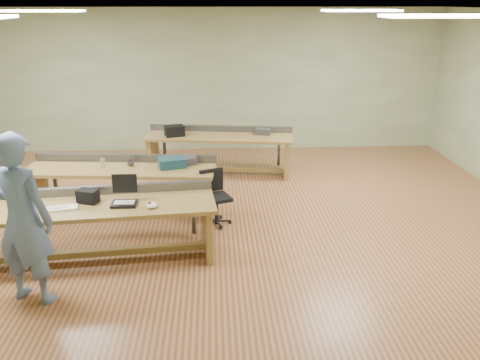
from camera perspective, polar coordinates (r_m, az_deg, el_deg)
The scene contains 21 objects.
floor at distance 7.59m, azimuth -3.62°, elevation -4.81°, with size 10.00×10.00×0.00m, color #A3673D.
ceiling at distance 6.92m, azimuth -4.17°, elevation 18.45°, with size 10.00×10.00×0.00m, color silver.
wall_back at distance 11.04m, azimuth -3.67°, elevation 11.03°, with size 10.00×0.04×3.00m, color #A8B98C.
wall_front at distance 3.34m, azimuth -4.54°, elevation -9.60°, with size 10.00×0.04×3.00m, color #A8B98C.
fluor_panels at distance 6.92m, azimuth -4.16°, elevation 18.20°, with size 6.20×3.50×0.03m.
workbench_front at distance 6.61m, azimuth -16.67°, elevation -4.14°, with size 3.22×1.15×0.86m.
workbench_mid at distance 7.92m, azimuth -13.10°, elevation 0.08°, with size 2.90×1.02×0.86m.
workbench_back at distance 9.56m, azimuth -2.34°, elevation 3.91°, with size 2.81×1.10×0.86m.
person at distance 5.81m, azimuth -23.23°, elevation -4.10°, with size 0.70×0.46×1.91m, color #677EA9.
laptop_base at distance 6.40m, azimuth -12.86°, elevation -2.62°, with size 0.31×0.25×0.03m, color black.
laptop_screen at distance 6.43m, azimuth -12.83°, elevation -0.37°, with size 0.31×0.01×0.24m, color black.
keyboard at distance 6.48m, azimuth -19.86°, elevation -3.07°, with size 0.48×0.16×0.03m, color white.
trackball_mouse at distance 6.25m, azimuth -9.91°, elevation -2.78°, with size 0.13×0.16×0.07m, color white.
camera_bag at distance 6.56m, azimuth -16.72°, elevation -1.76°, with size 0.25×0.16×0.17m, color black.
task_chair at distance 7.47m, azimuth -2.80°, elevation -2.77°, with size 0.56×0.56×0.80m.
parts_bin_teal at distance 7.72m, azimuth -7.67°, elevation 1.97°, with size 0.40×0.30×0.14m, color #133540.
parts_bin_grey at distance 7.82m, azimuth -6.49°, elevation 2.15°, with size 0.41×0.26×0.11m, color #313133.
mug at distance 7.89m, azimuth -12.18°, elevation 1.88°, with size 0.11×0.11×0.09m, color #313133.
drinks_can at distance 7.94m, azimuth -15.16°, elevation 1.91°, with size 0.07×0.07×0.13m, color #BBBBC0.
storage_box_back at distance 9.50m, azimuth -7.37°, elevation 5.50°, with size 0.34×0.24×0.19m, color black.
tray_back at distance 9.56m, azimuth 2.63°, elevation 5.47°, with size 0.27×0.20×0.11m, color #313133.
Camera 1 is at (0.10, -6.92, 3.12)m, focal length 38.00 mm.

